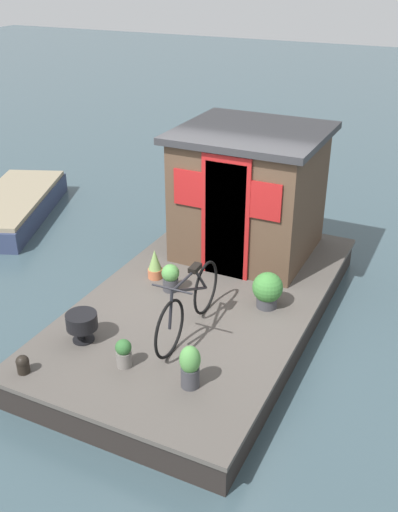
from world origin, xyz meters
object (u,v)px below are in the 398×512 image
object	(u,v)px
bicycle	(189,304)
potted_plant_lavender	(190,366)
charcoal_grill	(82,322)
houseboat_cabin	(249,192)
potted_plant_mint	(124,353)
mooring_bollard	(23,364)
potted_plant_thyme	(267,289)
potted_plant_basil	(155,265)
dinghy_boat	(13,207)
potted_plant_fern	(171,277)

from	to	relation	value
bicycle	potted_plant_lavender	world-z (taller)	bicycle
bicycle	charcoal_grill	world-z (taller)	bicycle
houseboat_cabin	potted_plant_mint	world-z (taller)	houseboat_cabin
mooring_bollard	potted_plant_lavender	bearing A→B (deg)	-71.31
charcoal_grill	potted_plant_thyme	bearing A→B (deg)	-45.96
bicycle	mooring_bollard	world-z (taller)	bicycle
potted_plant_lavender	mooring_bollard	bearing A→B (deg)	108.69
bicycle	mooring_bollard	bearing A→B (deg)	139.26
potted_plant_basil	potted_plant_mint	size ratio (longest dim) A/B	1.28
potted_plant_lavender	mooring_bollard	size ratio (longest dim) A/B	2.30
potted_plant_basil	potted_plant_mint	world-z (taller)	potted_plant_basil
charcoal_grill	dinghy_boat	size ratio (longest dim) A/B	0.11
houseboat_cabin	charcoal_grill	xyz separation A→B (m)	(-3.13, 0.89, -0.72)
potted_plant_basil	charcoal_grill	bearing A→B (deg)	179.28
potted_plant_thyme	houseboat_cabin	bearing A→B (deg)	30.35
bicycle	charcoal_grill	xyz separation A→B (m)	(-0.72, 1.07, -0.13)
potted_plant_basil	dinghy_boat	world-z (taller)	potted_plant_basil
potted_plant_basil	potted_plant_lavender	distance (m)	2.45
potted_plant_lavender	bicycle	bearing A→B (deg)	27.34
potted_plant_lavender	charcoal_grill	world-z (taller)	potted_plant_lavender
potted_plant_mint	potted_plant_thyme	bearing A→B (deg)	-28.44
houseboat_cabin	dinghy_boat	world-z (taller)	houseboat_cabin
potted_plant_basil	potted_plant_fern	distance (m)	0.42
bicycle	potted_plant_lavender	distance (m)	1.04
mooring_bollard	dinghy_boat	world-z (taller)	mooring_bollard
bicycle	potted_plant_thyme	xyz separation A→B (m)	(0.96, -0.67, -0.13)
potted_plant_mint	houseboat_cabin	bearing A→B (deg)	-2.93
bicycle	potted_plant_lavender	xyz separation A→B (m)	(-0.91, -0.47, -0.13)
potted_plant_basil	potted_plant_fern	size ratio (longest dim) A/B	1.13
potted_plant_lavender	potted_plant_thyme	bearing A→B (deg)	-5.98
houseboat_cabin	potted_plant_mint	distance (m)	3.44
bicycle	houseboat_cabin	bearing A→B (deg)	4.33
potted_plant_thyme	potted_plant_lavender	distance (m)	1.89
potted_plant_thyme	bicycle	bearing A→B (deg)	145.22
potted_plant_lavender	charcoal_grill	bearing A→B (deg)	82.75
mooring_bollard	houseboat_cabin	bearing A→B (deg)	-15.92
charcoal_grill	potted_plant_mint	bearing A→B (deg)	-106.28
charcoal_grill	potted_plant_basil	bearing A→B (deg)	-0.72
bicycle	potted_plant_thyme	bearing A→B (deg)	-34.78
potted_plant_thyme	mooring_bollard	xyz separation A→B (m)	(-2.48, 1.97, -0.15)
houseboat_cabin	potted_plant_fern	size ratio (longest dim) A/B	5.39
potted_plant_lavender	mooring_bollard	world-z (taller)	potted_plant_lavender
potted_plant_basil	bicycle	bearing A→B (deg)	-133.83
potted_plant_lavender	potted_plant_mint	xyz separation A→B (m)	(-0.01, 0.83, -0.09)
houseboat_cabin	potted_plant_basil	size ratio (longest dim) A/B	4.77
potted_plant_mint	mooring_bollard	world-z (taller)	potted_plant_mint
charcoal_grill	dinghy_boat	xyz separation A→B (m)	(3.30, 4.06, -0.48)
potted_plant_lavender	potted_plant_basil	bearing A→B (deg)	38.38
charcoal_grill	potted_plant_fern	bearing A→B (deg)	-14.45
potted_plant_fern	potted_plant_lavender	size ratio (longest dim) A/B	0.77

